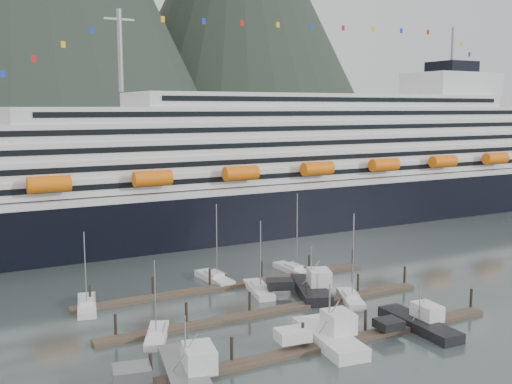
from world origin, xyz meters
TOP-DOWN VIEW (x-y plane):
  - ground at (0.00, 0.00)m, footprint 1600.00×1600.00m
  - cruise_ship at (30.03, 54.94)m, footprint 210.00×30.40m
  - dock_near at (-4.93, -9.95)m, footprint 48.18×2.28m
  - dock_mid at (-4.93, 3.05)m, footprint 48.18×2.28m
  - dock_far at (-4.93, 16.05)m, footprint 48.18×2.28m
  - sailboat_a at (-21.77, 1.57)m, footprint 5.36×8.13m
  - sailboat_c at (-2.54, 11.55)m, footprint 4.37×9.35m
  - sailboat_e at (-26.61, 16.48)m, footprint 4.31×9.51m
  - sailboat_f at (-5.93, 19.99)m, footprint 3.16×9.13m
  - sailboat_g at (7.77, 18.39)m, footprint 2.74×9.46m
  - sailboat_h at (6.89, 1.70)m, footprint 5.49×8.48m
  - trawler_a at (-23.13, -10.64)m, footprint 10.52×14.33m
  - trawler_b at (-4.83, -9.37)m, footprint 9.56×12.53m
  - trawler_c at (7.79, -10.73)m, footprint 8.79×12.47m
  - trawler_e at (3.62, 7.19)m, footprint 10.55×12.68m

SIDE VIEW (x-z plane):
  - ground at x=0.00m, z-range 0.00..0.00m
  - dock_near at x=-4.93m, z-range -1.29..1.91m
  - dock_mid at x=-4.93m, z-range -1.29..1.91m
  - dock_far at x=-4.93m, z-range -1.29..1.91m
  - sailboat_a at x=-21.77m, z-range -4.69..5.46m
  - sailboat_e at x=-26.61m, z-range -5.23..6.02m
  - sailboat_c at x=-2.54m, z-range -5.30..6.10m
  - sailboat_g at x=7.77m, z-range -6.48..7.29m
  - sailboat_h at x=6.89m, z-range -6.18..7.01m
  - sailboat_f at x=-5.93m, z-range -6.04..6.88m
  - trawler_c at x=7.79m, z-range -2.30..3.96m
  - trawler_a at x=-23.13m, z-range -2.87..4.77m
  - trawler_e at x=3.62m, z-range -2.97..4.91m
  - trawler_b at x=-4.83m, z-range -2.98..4.93m
  - cruise_ship at x=30.03m, z-range -13.11..37.19m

